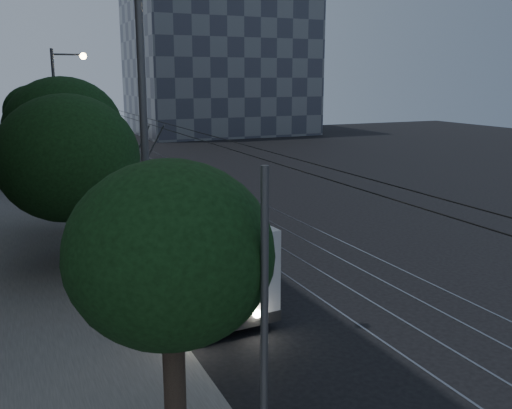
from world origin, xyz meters
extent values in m
plane|color=black|center=(0.00, 0.00, 0.00)|extent=(120.00, 120.00, 0.00)
cube|color=slate|center=(-7.50, 20.00, 0.07)|extent=(5.00, 90.00, 0.15)
cube|color=gray|center=(0.28, 20.00, 0.01)|extent=(0.08, 90.00, 0.02)
cube|color=gray|center=(1.72, 20.00, 0.01)|extent=(0.08, 90.00, 0.02)
cube|color=gray|center=(3.28, 20.00, 0.01)|extent=(0.08, 90.00, 0.02)
cube|color=gray|center=(4.72, 20.00, 0.01)|extent=(0.08, 90.00, 0.02)
cylinder|color=black|center=(-3.85, 20.00, 5.60)|extent=(0.02, 90.00, 0.02)
cylinder|color=black|center=(-3.15, 20.00, 5.60)|extent=(0.02, 90.00, 0.02)
cylinder|color=#4E4E51|center=(-5.30, -10.00, 3.00)|extent=(0.14, 0.14, 6.00)
cylinder|color=#4E4E51|center=(-5.30, 10.00, 3.00)|extent=(0.14, 0.14, 6.00)
cylinder|color=#4E4E51|center=(-5.30, 30.00, 3.00)|extent=(0.14, 0.14, 6.00)
cylinder|color=#4E4E51|center=(-5.30, 50.00, 3.00)|extent=(0.14, 0.14, 6.00)
cube|color=#3D414E|center=(18.00, 55.00, 12.00)|extent=(22.00, 18.00, 24.00)
cube|color=silver|center=(-3.71, 1.52, 1.72)|extent=(3.28, 11.76, 2.76)
cube|color=black|center=(-3.71, 1.52, 0.48)|extent=(3.32, 11.80, 0.34)
cube|color=black|center=(-3.71, 2.00, 1.84)|extent=(3.17, 9.35, 1.02)
cube|color=black|center=(-3.71, -4.26, 1.98)|extent=(2.17, 0.23, 1.26)
cube|color=black|center=(-3.71, 7.29, 1.94)|extent=(1.97, 0.22, 0.97)
cube|color=#27ED2C|center=(-3.71, -4.26, 2.85)|extent=(1.55, 0.17, 0.31)
cube|color=gray|center=(-3.71, 4.42, 3.34)|extent=(2.21, 2.27, 0.48)
sphere|color=white|center=(-4.54, -4.31, 0.73)|extent=(0.25, 0.25, 0.25)
sphere|color=white|center=(-2.89, -4.31, 0.73)|extent=(0.25, 0.25, 0.25)
cylinder|color=#4E4E51|center=(-4.00, 5.43, 4.40)|extent=(0.06, 4.38, 2.46)
cylinder|color=#4E4E51|center=(-3.42, 5.43, 4.40)|extent=(0.06, 4.38, 2.46)
cylinder|color=black|center=(-4.90, -2.20, 0.48)|extent=(0.29, 0.97, 0.97)
cylinder|color=black|center=(-2.53, -2.20, 0.48)|extent=(0.29, 0.97, 0.97)
cylinder|color=black|center=(-4.90, 4.07, 0.48)|extent=(0.29, 0.97, 0.97)
cylinder|color=black|center=(-2.53, 4.07, 0.48)|extent=(0.29, 0.97, 0.97)
cylinder|color=black|center=(-4.90, 5.93, 0.48)|extent=(0.29, 0.97, 0.97)
cylinder|color=black|center=(-2.53, 5.93, 0.48)|extent=(0.29, 0.97, 0.97)
imported|color=#929399|center=(-3.68, 12.26, 0.81)|extent=(3.03, 5.99, 1.62)
imported|color=silver|center=(-4.30, 14.00, 0.68)|extent=(2.88, 4.32, 1.37)
imported|color=#B6B5BA|center=(-2.70, 20.70, 0.71)|extent=(3.81, 5.29, 1.42)
imported|color=#B3B3B8|center=(-3.01, 24.50, 0.74)|extent=(2.34, 4.70, 1.48)
imported|color=silver|center=(-2.70, 30.76, 0.68)|extent=(1.82, 4.07, 1.36)
cylinder|color=black|center=(-6.50, -8.41, 1.36)|extent=(0.44, 0.44, 2.72)
ellipsoid|color=black|center=(-6.50, -8.41, 4.20)|extent=(3.93, 3.93, 3.54)
cylinder|color=black|center=(-7.00, 3.70, 1.24)|extent=(0.44, 0.44, 2.47)
ellipsoid|color=black|center=(-7.00, 3.70, 4.46)|extent=(5.29, 5.29, 4.76)
cylinder|color=black|center=(-6.50, 9.68, 1.48)|extent=(0.44, 0.44, 2.96)
ellipsoid|color=black|center=(-6.50, 9.68, 5.00)|extent=(5.44, 5.44, 4.90)
cylinder|color=black|center=(-6.75, 21.82, 1.36)|extent=(0.44, 0.44, 2.72)
ellipsoid|color=black|center=(-6.75, 21.82, 4.28)|extent=(4.16, 4.16, 3.74)
cylinder|color=black|center=(-6.50, 25.75, 1.20)|extent=(0.44, 0.44, 2.39)
ellipsoid|color=black|center=(-6.50, 25.75, 4.07)|extent=(4.47, 4.47, 4.02)
cylinder|color=black|center=(-6.50, 34.36, 1.34)|extent=(0.44, 0.44, 2.69)
ellipsoid|color=black|center=(-6.50, 34.36, 4.54)|extent=(4.95, 4.95, 4.45)
cylinder|color=#4E4E51|center=(-5.80, -3.65, 5.37)|extent=(0.20, 0.20, 10.75)
cylinder|color=#4E4E51|center=(-5.80, 21.22, 4.59)|extent=(0.20, 0.20, 9.19)
cylinder|color=#4E4E51|center=(-4.79, 21.22, 8.82)|extent=(2.02, 0.12, 0.12)
sphere|color=#FAD689|center=(-3.87, 21.22, 8.73)|extent=(0.44, 0.44, 0.44)
camera|label=1|loc=(-9.17, -18.33, 7.41)|focal=40.00mm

